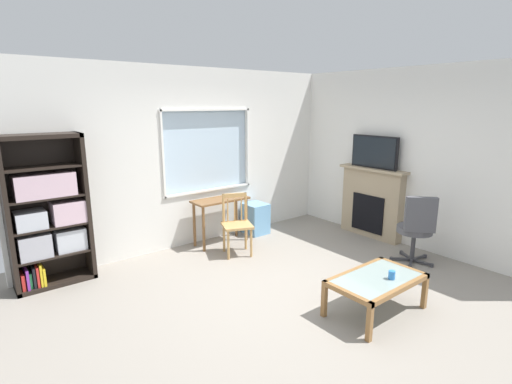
{
  "coord_description": "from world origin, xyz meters",
  "views": [
    {
      "loc": [
        -2.88,
        -3.11,
        2.21
      ],
      "look_at": [
        0.04,
        0.61,
        1.11
      ],
      "focal_mm": 27.08,
      "sensor_mm": 36.0,
      "label": 1
    }
  ],
  "objects_px": {
    "plastic_drawer_unit": "(255,218)",
    "tv": "(374,152)",
    "coffee_table": "(376,282)",
    "wooden_chair": "(237,224)",
    "desk_under_window": "(221,207)",
    "sippy_cup": "(392,275)",
    "office_chair": "(417,226)",
    "fireplace": "(372,202)",
    "bookshelf": "(48,215)"
  },
  "relations": [
    {
      "from": "bookshelf",
      "to": "desk_under_window",
      "type": "xyz_separation_m",
      "value": [
        2.41,
        -0.11,
        -0.3
      ]
    },
    {
      "from": "desk_under_window",
      "to": "office_chair",
      "type": "relative_size",
      "value": 0.9
    },
    {
      "from": "plastic_drawer_unit",
      "to": "fireplace",
      "type": "relative_size",
      "value": 0.44
    },
    {
      "from": "bookshelf",
      "to": "plastic_drawer_unit",
      "type": "relative_size",
      "value": 3.54
    },
    {
      "from": "desk_under_window",
      "to": "tv",
      "type": "distance_m",
      "value": 2.64
    },
    {
      "from": "wooden_chair",
      "to": "tv",
      "type": "distance_m",
      "value": 2.53
    },
    {
      "from": "fireplace",
      "to": "bookshelf",
      "type": "bearing_deg",
      "value": 163.29
    },
    {
      "from": "plastic_drawer_unit",
      "to": "tv",
      "type": "relative_size",
      "value": 0.62
    },
    {
      "from": "sippy_cup",
      "to": "coffee_table",
      "type": "bearing_deg",
      "value": 127.19
    },
    {
      "from": "desk_under_window",
      "to": "wooden_chair",
      "type": "distance_m",
      "value": 0.54
    },
    {
      "from": "coffee_table",
      "to": "sippy_cup",
      "type": "xyz_separation_m",
      "value": [
        0.09,
        -0.12,
        0.1
      ]
    },
    {
      "from": "wooden_chair",
      "to": "office_chair",
      "type": "relative_size",
      "value": 0.9
    },
    {
      "from": "plastic_drawer_unit",
      "to": "coffee_table",
      "type": "relative_size",
      "value": 0.5
    },
    {
      "from": "tv",
      "to": "sippy_cup",
      "type": "height_order",
      "value": "tv"
    },
    {
      "from": "wooden_chair",
      "to": "tv",
      "type": "bearing_deg",
      "value": -18.75
    },
    {
      "from": "fireplace",
      "to": "coffee_table",
      "type": "height_order",
      "value": "fireplace"
    },
    {
      "from": "wooden_chair",
      "to": "office_chair",
      "type": "height_order",
      "value": "office_chair"
    },
    {
      "from": "fireplace",
      "to": "coffee_table",
      "type": "distance_m",
      "value": 2.56
    },
    {
      "from": "desk_under_window",
      "to": "tv",
      "type": "height_order",
      "value": "tv"
    },
    {
      "from": "bookshelf",
      "to": "plastic_drawer_unit",
      "type": "height_order",
      "value": "bookshelf"
    },
    {
      "from": "wooden_chair",
      "to": "coffee_table",
      "type": "xyz_separation_m",
      "value": [
        0.2,
        -2.28,
        -0.12
      ]
    },
    {
      "from": "sippy_cup",
      "to": "wooden_chair",
      "type": "bearing_deg",
      "value": 96.89
    },
    {
      "from": "bookshelf",
      "to": "sippy_cup",
      "type": "xyz_separation_m",
      "value": [
        2.64,
        -3.03,
        -0.44
      ]
    },
    {
      "from": "desk_under_window",
      "to": "office_chair",
      "type": "bearing_deg",
      "value": -54.99
    },
    {
      "from": "bookshelf",
      "to": "fireplace",
      "type": "distance_m",
      "value": 4.8
    },
    {
      "from": "fireplace",
      "to": "tv",
      "type": "bearing_deg",
      "value": 180.0
    },
    {
      "from": "wooden_chair",
      "to": "coffee_table",
      "type": "distance_m",
      "value": 2.3
    },
    {
      "from": "coffee_table",
      "to": "sippy_cup",
      "type": "relative_size",
      "value": 11.6
    },
    {
      "from": "bookshelf",
      "to": "tv",
      "type": "height_order",
      "value": "bookshelf"
    },
    {
      "from": "desk_under_window",
      "to": "wooden_chair",
      "type": "relative_size",
      "value": 1.0
    },
    {
      "from": "coffee_table",
      "to": "fireplace",
      "type": "bearing_deg",
      "value": 36.99
    },
    {
      "from": "wooden_chair",
      "to": "sippy_cup",
      "type": "distance_m",
      "value": 2.42
    },
    {
      "from": "wooden_chair",
      "to": "bookshelf",
      "type": "bearing_deg",
      "value": 165.12
    },
    {
      "from": "office_chair",
      "to": "coffee_table",
      "type": "bearing_deg",
      "value": -164.21
    },
    {
      "from": "desk_under_window",
      "to": "office_chair",
      "type": "xyz_separation_m",
      "value": [
        1.66,
        -2.37,
        -0.04
      ]
    },
    {
      "from": "bookshelf",
      "to": "sippy_cup",
      "type": "bearing_deg",
      "value": -48.87
    },
    {
      "from": "wooden_chair",
      "to": "plastic_drawer_unit",
      "type": "bearing_deg",
      "value": 35.35
    },
    {
      "from": "desk_under_window",
      "to": "tv",
      "type": "xyz_separation_m",
      "value": [
        2.16,
        -1.27,
        0.84
      ]
    },
    {
      "from": "plastic_drawer_unit",
      "to": "sippy_cup",
      "type": "relative_size",
      "value": 5.83
    },
    {
      "from": "wooden_chair",
      "to": "tv",
      "type": "relative_size",
      "value": 1.07
    },
    {
      "from": "plastic_drawer_unit",
      "to": "tv",
      "type": "distance_m",
      "value": 2.26
    },
    {
      "from": "coffee_table",
      "to": "wooden_chair",
      "type": "bearing_deg",
      "value": 95.05
    },
    {
      "from": "bookshelf",
      "to": "tv",
      "type": "bearing_deg",
      "value": -16.78
    },
    {
      "from": "office_chair",
      "to": "coffee_table",
      "type": "distance_m",
      "value": 1.59
    },
    {
      "from": "office_chair",
      "to": "fireplace",
      "type": "bearing_deg",
      "value": 64.91
    },
    {
      "from": "tv",
      "to": "sippy_cup",
      "type": "distance_m",
      "value": 2.72
    },
    {
      "from": "bookshelf",
      "to": "office_chair",
      "type": "height_order",
      "value": "bookshelf"
    },
    {
      "from": "tv",
      "to": "coffee_table",
      "type": "xyz_separation_m",
      "value": [
        -2.02,
        -1.53,
        -1.09
      ]
    },
    {
      "from": "plastic_drawer_unit",
      "to": "tv",
      "type": "xyz_separation_m",
      "value": [
        1.42,
        -1.32,
        1.17
      ]
    },
    {
      "from": "wooden_chair",
      "to": "fireplace",
      "type": "xyz_separation_m",
      "value": [
        2.24,
        -0.75,
        0.12
      ]
    }
  ]
}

